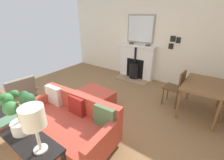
{
  "coord_description": "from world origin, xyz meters",
  "views": [
    {
      "loc": [
        1.98,
        2.15,
        2.09
      ],
      "look_at": [
        -0.81,
        0.13,
        0.6
      ],
      "focal_mm": 24.69,
      "sensor_mm": 36.0,
      "label": 1
    }
  ],
  "objects_px": {
    "mantel_bowl_far": "(148,45)",
    "dining_table": "(203,88)",
    "sofa": "(68,123)",
    "table_lamp_far_end": "(33,119)",
    "mantel_bowl_near": "(131,43)",
    "armchair_accent": "(20,92)",
    "fireplace": "(136,64)",
    "ottoman": "(96,97)",
    "potted_plant": "(16,109)",
    "dining_chair_near_fireplace": "(177,86)",
    "book_stack": "(8,121)",
    "console_table": "(16,133)"
  },
  "relations": [
    {
      "from": "mantel_bowl_far",
      "to": "dining_table",
      "type": "bearing_deg",
      "value": 58.66
    },
    {
      "from": "sofa",
      "to": "table_lamp_far_end",
      "type": "relative_size",
      "value": 3.44
    },
    {
      "from": "mantel_bowl_far",
      "to": "dining_table",
      "type": "relative_size",
      "value": 0.13
    },
    {
      "from": "mantel_bowl_near",
      "to": "armchair_accent",
      "type": "distance_m",
      "value": 3.57
    },
    {
      "from": "mantel_bowl_far",
      "to": "armchair_accent",
      "type": "distance_m",
      "value": 3.77
    },
    {
      "from": "fireplace",
      "to": "ottoman",
      "type": "xyz_separation_m",
      "value": [
        2.23,
        0.1,
        -0.26
      ]
    },
    {
      "from": "potted_plant",
      "to": "dining_chair_near_fireplace",
      "type": "distance_m",
      "value": 3.22
    },
    {
      "from": "book_stack",
      "to": "dining_table",
      "type": "distance_m",
      "value": 3.56
    },
    {
      "from": "book_stack",
      "to": "armchair_accent",
      "type": "bearing_deg",
      "value": -116.92
    },
    {
      "from": "potted_plant",
      "to": "dining_chair_near_fireplace",
      "type": "xyz_separation_m",
      "value": [
        -3.0,
        1.03,
        -0.59
      ]
    },
    {
      "from": "sofa",
      "to": "fireplace",
      "type": "bearing_deg",
      "value": -173.05
    },
    {
      "from": "mantel_bowl_near",
      "to": "armchair_accent",
      "type": "bearing_deg",
      "value": -16.51
    },
    {
      "from": "book_stack",
      "to": "ottoman",
      "type": "bearing_deg",
      "value": -174.39
    },
    {
      "from": "mantel_bowl_near",
      "to": "potted_plant",
      "type": "distance_m",
      "value": 4.2
    },
    {
      "from": "fireplace",
      "to": "dining_table",
      "type": "relative_size",
      "value": 1.12
    },
    {
      "from": "ottoman",
      "to": "console_table",
      "type": "relative_size",
      "value": 0.54
    },
    {
      "from": "armchair_accent",
      "to": "table_lamp_far_end",
      "type": "bearing_deg",
      "value": 71.1
    },
    {
      "from": "ottoman",
      "to": "dining_table",
      "type": "distance_m",
      "value": 2.39
    },
    {
      "from": "fireplace",
      "to": "dining_chair_near_fireplace",
      "type": "relative_size",
      "value": 1.41
    },
    {
      "from": "ottoman",
      "to": "potted_plant",
      "type": "height_order",
      "value": "potted_plant"
    },
    {
      "from": "mantel_bowl_near",
      "to": "sofa",
      "type": "bearing_deg",
      "value": 11.19
    },
    {
      "from": "ottoman",
      "to": "sofa",
      "type": "bearing_deg",
      "value": 15.82
    },
    {
      "from": "sofa",
      "to": "book_stack",
      "type": "distance_m",
      "value": 0.95
    },
    {
      "from": "sofa",
      "to": "table_lamp_far_end",
      "type": "height_order",
      "value": "table_lamp_far_end"
    },
    {
      "from": "mantel_bowl_near",
      "to": "dining_chair_near_fireplace",
      "type": "relative_size",
      "value": 0.17
    },
    {
      "from": "console_table",
      "to": "book_stack",
      "type": "height_order",
      "value": "book_stack"
    },
    {
      "from": "sofa",
      "to": "potted_plant",
      "type": "relative_size",
      "value": 2.99
    },
    {
      "from": "console_table",
      "to": "potted_plant",
      "type": "height_order",
      "value": "potted_plant"
    },
    {
      "from": "mantel_bowl_near",
      "to": "mantel_bowl_far",
      "type": "distance_m",
      "value": 0.6
    },
    {
      "from": "mantel_bowl_far",
      "to": "sofa",
      "type": "distance_m",
      "value": 3.43
    },
    {
      "from": "fireplace",
      "to": "dining_chair_near_fireplace",
      "type": "xyz_separation_m",
      "value": [
        1.07,
        1.63,
        0.02
      ]
    },
    {
      "from": "mantel_bowl_far",
      "to": "dining_chair_near_fireplace",
      "type": "relative_size",
      "value": 0.17
    },
    {
      "from": "fireplace",
      "to": "ottoman",
      "type": "relative_size",
      "value": 1.44
    },
    {
      "from": "mantel_bowl_near",
      "to": "book_stack",
      "type": "relative_size",
      "value": 0.52
    },
    {
      "from": "fireplace",
      "to": "mantel_bowl_far",
      "type": "height_order",
      "value": "mantel_bowl_far"
    },
    {
      "from": "potted_plant",
      "to": "ottoman",
      "type": "bearing_deg",
      "value": -164.83
    },
    {
      "from": "sofa",
      "to": "dining_chair_near_fireplace",
      "type": "relative_size",
      "value": 1.99
    },
    {
      "from": "fireplace",
      "to": "book_stack",
      "type": "bearing_deg",
      "value": 3.98
    },
    {
      "from": "mantel_bowl_far",
      "to": "armchair_accent",
      "type": "relative_size",
      "value": 0.18
    },
    {
      "from": "table_lamp_far_end",
      "to": "mantel_bowl_near",
      "type": "bearing_deg",
      "value": -162.84
    },
    {
      "from": "fireplace",
      "to": "sofa",
      "type": "relative_size",
      "value": 0.71
    },
    {
      "from": "console_table",
      "to": "dining_table",
      "type": "bearing_deg",
      "value": 149.87
    },
    {
      "from": "mantel_bowl_far",
      "to": "ottoman",
      "type": "distance_m",
      "value": 2.46
    },
    {
      "from": "armchair_accent",
      "to": "console_table",
      "type": "xyz_separation_m",
      "value": [
        0.78,
        1.65,
        0.24
      ]
    },
    {
      "from": "mantel_bowl_far",
      "to": "table_lamp_far_end",
      "type": "xyz_separation_m",
      "value": [
        4.12,
        0.68,
        0.02
      ]
    },
    {
      "from": "sofa",
      "to": "book_stack",
      "type": "height_order",
      "value": "book_stack"
    },
    {
      "from": "mantel_bowl_far",
      "to": "ottoman",
      "type": "height_order",
      "value": "mantel_bowl_far"
    },
    {
      "from": "table_lamp_far_end",
      "to": "dining_table",
      "type": "bearing_deg",
      "value": 159.32
    },
    {
      "from": "fireplace",
      "to": "mantel_bowl_near",
      "type": "xyz_separation_m",
      "value": [
        -0.04,
        -0.26,
        0.66
      ]
    },
    {
      "from": "potted_plant",
      "to": "dining_table",
      "type": "xyz_separation_m",
      "value": [
        -3.0,
        1.55,
        -0.49
      ]
    }
  ]
}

